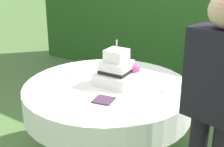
# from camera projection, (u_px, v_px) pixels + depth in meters

# --- Properties ---
(cake_table) EXTENTS (1.42, 1.42, 0.74)m
(cake_table) POSITION_uv_depth(u_px,v_px,m) (108.00, 98.00, 2.75)
(cake_table) COLOR #4C4C51
(cake_table) RESTS_ON ground_plane
(wedding_cake) EXTENTS (0.32, 0.33, 0.39)m
(wedding_cake) POSITION_uv_depth(u_px,v_px,m) (117.00, 71.00, 2.70)
(wedding_cake) COLOR white
(wedding_cake) RESTS_ON cake_table
(serving_plate_near) EXTENTS (0.14, 0.14, 0.01)m
(serving_plate_near) POSITION_uv_depth(u_px,v_px,m) (74.00, 72.00, 3.00)
(serving_plate_near) COLOR white
(serving_plate_near) RESTS_ON cake_table
(serving_plate_far) EXTENTS (0.11, 0.11, 0.01)m
(serving_plate_far) POSITION_uv_depth(u_px,v_px,m) (166.00, 91.00, 2.58)
(serving_plate_far) COLOR white
(serving_plate_far) RESTS_ON cake_table
(napkin_stack) EXTENTS (0.17, 0.17, 0.01)m
(napkin_stack) POSITION_uv_depth(u_px,v_px,m) (104.00, 100.00, 2.42)
(napkin_stack) COLOR #4C2D47
(napkin_stack) RESTS_ON cake_table
(standing_person) EXTENTS (0.39, 0.27, 1.60)m
(standing_person) POSITION_uv_depth(u_px,v_px,m) (215.00, 106.00, 1.92)
(standing_person) COLOR black
(standing_person) RESTS_ON ground_plane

